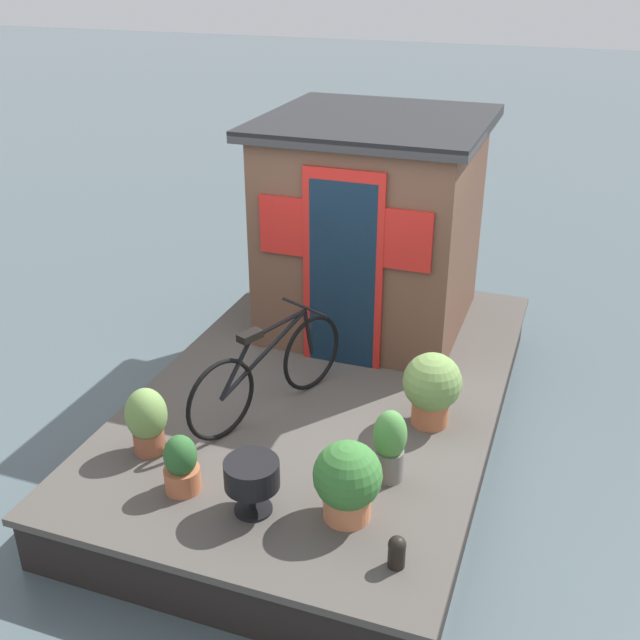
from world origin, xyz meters
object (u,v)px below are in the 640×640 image
object	(u,v)px
mooring_bollard	(397,551)
potted_plant_geranium	(348,480)
houseboat_cabin	(373,224)
potted_plant_sage	(432,387)
bicycle	(269,371)
potted_plant_mint	(390,444)
potted_plant_succulent	(181,465)
potted_plant_lavender	(147,419)
charcoal_grill	(252,476)

from	to	relation	value
mooring_bollard	potted_plant_geranium	bearing A→B (deg)	52.18
houseboat_cabin	potted_plant_sage	distance (m)	2.01
bicycle	potted_plant_mint	size ratio (longest dim) A/B	2.79
potted_plant_geranium	mooring_bollard	size ratio (longest dim) A/B	2.55
potted_plant_succulent	potted_plant_geranium	bearing A→B (deg)	-84.27
bicycle	potted_plant_lavender	world-z (taller)	bicycle
potted_plant_succulent	mooring_bollard	world-z (taller)	potted_plant_succulent
potted_plant_lavender	charcoal_grill	xyz separation A→B (m)	(-0.36, -1.02, 0.01)
potted_plant_succulent	potted_plant_geranium	xyz separation A→B (m)	(0.12, -1.17, 0.09)
houseboat_cabin	mooring_bollard	world-z (taller)	houseboat_cabin
potted_plant_geranium	charcoal_grill	xyz separation A→B (m)	(-0.16, 0.61, -0.01)
potted_plant_succulent	charcoal_grill	distance (m)	0.56
charcoal_grill	potted_plant_geranium	bearing A→B (deg)	-75.71
potted_plant_lavender	mooring_bollard	xyz separation A→B (m)	(-0.53, -2.05, -0.16)
houseboat_cabin	potted_plant_lavender	xyz separation A→B (m)	(-2.69, 0.94, -0.75)
potted_plant_geranium	charcoal_grill	bearing A→B (deg)	104.29
potted_plant_succulent	potted_plant_lavender	world-z (taller)	potted_plant_lavender
potted_plant_succulent	potted_plant_lavender	xyz separation A→B (m)	(0.32, 0.46, 0.07)
bicycle	charcoal_grill	xyz separation A→B (m)	(-1.18, -0.38, -0.09)
potted_plant_mint	potted_plant_sage	world-z (taller)	potted_plant_sage
mooring_bollard	potted_plant_lavender	bearing A→B (deg)	75.43
potted_plant_lavender	potted_plant_sage	bearing A→B (deg)	-60.53
potted_plant_lavender	bicycle	bearing A→B (deg)	-37.91
potted_plant_sage	charcoal_grill	bearing A→B (deg)	148.16
bicycle	charcoal_grill	distance (m)	1.24
houseboat_cabin	potted_plant_mint	xyz separation A→B (m)	(-2.40, -0.84, -0.75)
potted_plant_mint	potted_plant_geranium	distance (m)	0.52
potted_plant_mint	potted_plant_lavender	xyz separation A→B (m)	(-0.29, 1.78, -0.01)
potted_plant_lavender	mooring_bollard	size ratio (longest dim) A/B	2.38
charcoal_grill	potted_plant_succulent	bearing A→B (deg)	85.97
bicycle	potted_plant_lavender	distance (m)	1.04
potted_plant_geranium	mooring_bollard	distance (m)	0.57
potted_plant_mint	charcoal_grill	world-z (taller)	potted_plant_mint
houseboat_cabin	potted_plant_mint	distance (m)	2.65
houseboat_cabin	potted_plant_succulent	bearing A→B (deg)	171.01
potted_plant_sage	potted_plant_lavender	world-z (taller)	potted_plant_sage
houseboat_cabin	potted_plant_geranium	bearing A→B (deg)	-166.54
bicycle	potted_plant_lavender	xyz separation A→B (m)	(-0.82, 0.64, -0.09)
houseboat_cabin	potted_plant_mint	size ratio (longest dim) A/B	3.67
houseboat_cabin	potted_plant_succulent	distance (m)	3.16
houseboat_cabin	potted_plant_mint	bearing A→B (deg)	-160.62
houseboat_cabin	potted_plant_geranium	distance (m)	3.07
potted_plant_sage	potted_plant_lavender	distance (m)	2.19
potted_plant_succulent	charcoal_grill	xyz separation A→B (m)	(-0.04, -0.56, 0.08)
potted_plant_sage	potted_plant_lavender	bearing A→B (deg)	119.47
houseboat_cabin	mooring_bollard	size ratio (longest dim) A/B	9.18
houseboat_cabin	charcoal_grill	distance (m)	3.14
potted_plant_geranium	potted_plant_lavender	size ratio (longest dim) A/B	1.07
potted_plant_lavender	charcoal_grill	distance (m)	1.08
potted_plant_sage	bicycle	bearing A→B (deg)	101.65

